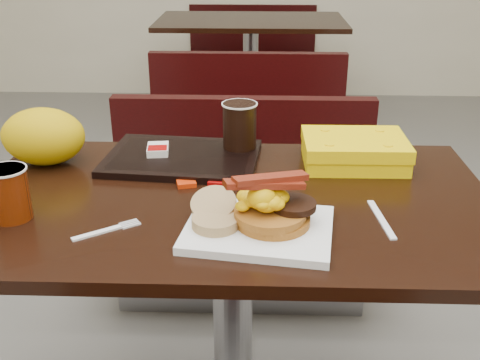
{
  "coord_description": "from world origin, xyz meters",
  "views": [
    {
      "loc": [
        0.06,
        -1.18,
        1.33
      ],
      "look_at": [
        0.02,
        -0.01,
        0.8
      ],
      "focal_mm": 43.07,
      "sensor_mm": 36.0,
      "label": 1
    }
  ],
  "objects_px": {
    "platter": "(259,229)",
    "table_near": "(233,328)",
    "coffee_cup_near": "(9,194)",
    "knife": "(381,219)",
    "table_far": "(250,77)",
    "pancake_stack": "(273,216)",
    "hashbrown_sleeve_left": "(158,149)",
    "paper_bag": "(43,136)",
    "clamshell": "(354,151)",
    "bench_near_n": "(241,209)",
    "bench_far_n": "(252,56)",
    "fork": "(97,233)",
    "tray": "(182,158)",
    "coffee_cup_far": "(240,125)",
    "bench_far_s": "(248,110)"
  },
  "relations": [
    {
      "from": "platter",
      "to": "table_near",
      "type": "bearing_deg",
      "value": 118.85
    },
    {
      "from": "coffee_cup_near",
      "to": "knife",
      "type": "xyz_separation_m",
      "value": [
        0.78,
        0.02,
        -0.06
      ]
    },
    {
      "from": "table_far",
      "to": "coffee_cup_near",
      "type": "distance_m",
      "value": 2.79
    },
    {
      "from": "pancake_stack",
      "to": "table_far",
      "type": "bearing_deg",
      "value": 91.88
    },
    {
      "from": "hashbrown_sleeve_left",
      "to": "coffee_cup_near",
      "type": "bearing_deg",
      "value": -133.79
    },
    {
      "from": "knife",
      "to": "hashbrown_sleeve_left",
      "type": "relative_size",
      "value": 2.31
    },
    {
      "from": "hashbrown_sleeve_left",
      "to": "paper_bag",
      "type": "height_order",
      "value": "paper_bag"
    },
    {
      "from": "table_near",
      "to": "clamshell",
      "type": "height_order",
      "value": "clamshell"
    },
    {
      "from": "bench_near_n",
      "to": "table_far",
      "type": "relative_size",
      "value": 0.83
    },
    {
      "from": "bench_far_n",
      "to": "fork",
      "type": "height_order",
      "value": "fork"
    },
    {
      "from": "platter",
      "to": "clamshell",
      "type": "distance_m",
      "value": 0.45
    },
    {
      "from": "coffee_cup_near",
      "to": "hashbrown_sleeve_left",
      "type": "xyz_separation_m",
      "value": [
        0.26,
        0.34,
        -0.03
      ]
    },
    {
      "from": "platter",
      "to": "pancake_stack",
      "type": "bearing_deg",
      "value": 31.5
    },
    {
      "from": "pancake_stack",
      "to": "hashbrown_sleeve_left",
      "type": "distance_m",
      "value": 0.48
    },
    {
      "from": "pancake_stack",
      "to": "tray",
      "type": "distance_m",
      "value": 0.43
    },
    {
      "from": "coffee_cup_near",
      "to": "coffee_cup_far",
      "type": "relative_size",
      "value": 0.93
    },
    {
      "from": "tray",
      "to": "hashbrown_sleeve_left",
      "type": "bearing_deg",
      "value": 175.62
    },
    {
      "from": "table_near",
      "to": "bench_far_n",
      "type": "xyz_separation_m",
      "value": [
        0.0,
        3.3,
        -0.02
      ]
    },
    {
      "from": "tray",
      "to": "hashbrown_sleeve_left",
      "type": "distance_m",
      "value": 0.07
    },
    {
      "from": "fork",
      "to": "paper_bag",
      "type": "height_order",
      "value": "paper_bag"
    },
    {
      "from": "paper_bag",
      "to": "coffee_cup_near",
      "type": "bearing_deg",
      "value": -84.04
    },
    {
      "from": "fork",
      "to": "coffee_cup_far",
      "type": "relative_size",
      "value": 1.17
    },
    {
      "from": "hashbrown_sleeve_left",
      "to": "bench_far_s",
      "type": "bearing_deg",
      "value": 76.31
    },
    {
      "from": "knife",
      "to": "hashbrown_sleeve_left",
      "type": "xyz_separation_m",
      "value": [
        -0.53,
        0.32,
        0.03
      ]
    },
    {
      "from": "coffee_cup_far",
      "to": "table_far",
      "type": "bearing_deg",
      "value": 90.2
    },
    {
      "from": "table_far",
      "to": "hashbrown_sleeve_left",
      "type": "height_order",
      "value": "hashbrown_sleeve_left"
    },
    {
      "from": "bench_near_n",
      "to": "clamshell",
      "type": "relative_size",
      "value": 3.8
    },
    {
      "from": "bench_far_n",
      "to": "pancake_stack",
      "type": "distance_m",
      "value": 3.48
    },
    {
      "from": "platter",
      "to": "coffee_cup_near",
      "type": "relative_size",
      "value": 2.57
    },
    {
      "from": "coffee_cup_near",
      "to": "paper_bag",
      "type": "distance_m",
      "value": 0.31
    },
    {
      "from": "bench_near_n",
      "to": "coffee_cup_far",
      "type": "bearing_deg",
      "value": -88.93
    },
    {
      "from": "table_near",
      "to": "pancake_stack",
      "type": "bearing_deg",
      "value": -59.37
    },
    {
      "from": "platter",
      "to": "knife",
      "type": "relative_size",
      "value": 1.71
    },
    {
      "from": "coffee_cup_far",
      "to": "platter",
      "type": "bearing_deg",
      "value": -82.99
    },
    {
      "from": "pancake_stack",
      "to": "bench_far_n",
      "type": "bearing_deg",
      "value": 91.5
    },
    {
      "from": "bench_far_s",
      "to": "paper_bag",
      "type": "distance_m",
      "value": 1.84
    },
    {
      "from": "bench_far_n",
      "to": "fork",
      "type": "relative_size",
      "value": 6.99
    },
    {
      "from": "table_near",
      "to": "paper_bag",
      "type": "bearing_deg",
      "value": 159.17
    },
    {
      "from": "bench_near_n",
      "to": "paper_bag",
      "type": "height_order",
      "value": "paper_bag"
    },
    {
      "from": "coffee_cup_near",
      "to": "bench_near_n",
      "type": "bearing_deg",
      "value": 60.51
    },
    {
      "from": "fork",
      "to": "hashbrown_sleeve_left",
      "type": "distance_m",
      "value": 0.41
    },
    {
      "from": "bench_far_s",
      "to": "clamshell",
      "type": "distance_m",
      "value": 1.77
    },
    {
      "from": "tray",
      "to": "clamshell",
      "type": "xyz_separation_m",
      "value": [
        0.45,
        0.0,
        0.03
      ]
    },
    {
      "from": "knife",
      "to": "tray",
      "type": "relative_size",
      "value": 0.44
    },
    {
      "from": "table_near",
      "to": "table_far",
      "type": "xyz_separation_m",
      "value": [
        0.0,
        2.6,
        0.0
      ]
    },
    {
      "from": "tray",
      "to": "coffee_cup_far",
      "type": "bearing_deg",
      "value": 28.04
    },
    {
      "from": "bench_near_n",
      "to": "clamshell",
      "type": "bearing_deg",
      "value": -57.79
    },
    {
      "from": "bench_near_n",
      "to": "hashbrown_sleeve_left",
      "type": "bearing_deg",
      "value": -113.3
    },
    {
      "from": "knife",
      "to": "paper_bag",
      "type": "xyz_separation_m",
      "value": [
        -0.82,
        0.29,
        0.07
      ]
    },
    {
      "from": "coffee_cup_near",
      "to": "fork",
      "type": "bearing_deg",
      "value": -17.66
    }
  ]
}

